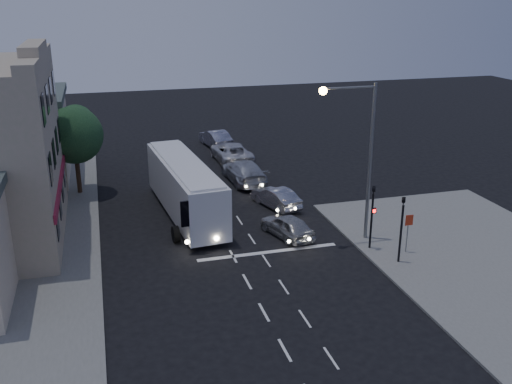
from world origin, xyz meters
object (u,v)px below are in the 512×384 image
object	(u,v)px
tour_bus	(185,187)
car_sedan_c	(231,152)
traffic_signal_side	(402,221)
regulatory_sign	(408,227)
car_sedan_b	(244,171)
car_sedan_a	(276,197)
street_tree	(74,132)
car_suv	(287,226)
streetlight	(361,145)
traffic_signal_main	(372,210)
car_extra	(216,138)

from	to	relation	value
tour_bus	car_sedan_c	world-z (taller)	tour_bus
traffic_signal_side	regulatory_sign	distance (m)	1.61
car_sedan_b	traffic_signal_side	xyz separation A→B (m)	(4.48, -15.65, 1.58)
car_sedan_a	street_tree	xyz separation A→B (m)	(-12.76, 6.38, 3.82)
car_suv	car_sedan_c	size ratio (longest dim) A/B	0.68
car_sedan_a	car_sedan_c	size ratio (longest dim) A/B	0.70
car_sedan_a	streetlight	xyz separation A→B (m)	(2.79, -6.45, 5.05)
car_sedan_a	streetlight	world-z (taller)	streetlight
car_sedan_b	regulatory_sign	distance (m)	15.70
tour_bus	car_sedan_a	distance (m)	6.21
car_sedan_a	traffic_signal_side	distance (m)	10.68
car_sedan_a	traffic_signal_main	bearing A→B (deg)	93.94
car_sedan_b	car_sedan_c	bearing A→B (deg)	-97.23
tour_bus	car_sedan_b	xyz separation A→B (m)	(5.34, 5.60, -1.11)
car_sedan_a	traffic_signal_main	world-z (taller)	traffic_signal_main
car_sedan_a	street_tree	distance (m)	14.76
car_sedan_c	traffic_signal_main	bearing A→B (deg)	98.06
car_suv	traffic_signal_side	world-z (taller)	traffic_signal_side
car_suv	traffic_signal_main	size ratio (longest dim) A/B	0.97
car_sedan_c	streetlight	distance (m)	18.87
traffic_signal_side	traffic_signal_main	bearing A→B (deg)	109.49
traffic_signal_main	street_tree	size ratio (longest dim) A/B	0.66
streetlight	street_tree	bearing A→B (deg)	140.49
traffic_signal_main	car_sedan_b	bearing A→B (deg)	105.45
regulatory_sign	streetlight	bearing A→B (deg)	128.75
car_sedan_b	street_tree	xyz separation A→B (m)	(-12.03, 0.57, 3.66)
car_sedan_b	car_extra	world-z (taller)	car_sedan_b
regulatory_sign	street_tree	xyz separation A→B (m)	(-17.51, 15.26, 2.90)
tour_bus	car_suv	bearing A→B (deg)	-49.33
traffic_signal_main	street_tree	distance (m)	21.38
car_sedan_a	car_sedan_c	world-z (taller)	car_sedan_c
traffic_signal_side	streetlight	xyz separation A→B (m)	(-0.96, 3.40, 3.31)
street_tree	car_extra	bearing A→B (deg)	40.56
traffic_signal_side	streetlight	distance (m)	4.84
car_suv	street_tree	size ratio (longest dim) A/B	0.64
traffic_signal_main	streetlight	bearing A→B (deg)	100.20
car_suv	traffic_signal_side	distance (m)	7.00
car_suv	car_sedan_a	distance (m)	4.92
regulatory_sign	traffic_signal_side	bearing A→B (deg)	-136.08
traffic_signal_side	regulatory_sign	world-z (taller)	traffic_signal_side
car_sedan_c	street_tree	world-z (taller)	street_tree
car_suv	car_extra	world-z (taller)	car_extra
car_sedan_c	traffic_signal_main	world-z (taller)	traffic_signal_main
tour_bus	car_extra	distance (m)	17.43
traffic_signal_main	traffic_signal_side	world-z (taller)	same
car_sedan_b	car_sedan_c	xyz separation A→B (m)	(0.37, 5.69, -0.02)
car_extra	streetlight	distance (m)	23.95
tour_bus	traffic_signal_side	bearing A→B (deg)	-51.01
streetlight	street_tree	size ratio (longest dim) A/B	1.45
car_suv	car_extra	bearing A→B (deg)	-107.33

